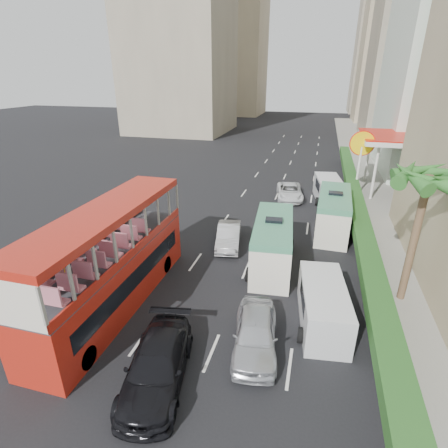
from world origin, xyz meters
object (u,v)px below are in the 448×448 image
(car_black, at_px, (159,380))
(car_silver_lane_a, at_px, (229,245))
(minibus_far, at_px, (333,213))
(panel_van_far, at_px, (328,190))
(car_silver_lane_b, at_px, (255,347))
(palm_tree, at_px, (414,241))
(shell_station, at_px, (394,164))
(van_asset, at_px, (289,198))
(minibus_near, at_px, (273,244))
(panel_van_near, at_px, (323,306))
(double_decker_bus, at_px, (111,259))

(car_black, bearing_deg, car_silver_lane_a, 80.54)
(car_black, xyz_separation_m, minibus_far, (6.39, 15.85, 1.42))
(car_silver_lane_a, bearing_deg, panel_van_far, 49.57)
(car_silver_lane_b, bearing_deg, car_silver_lane_a, 102.87)
(minibus_far, bearing_deg, car_black, -110.11)
(panel_van_far, height_order, palm_tree, palm_tree)
(palm_tree, height_order, shell_station, palm_tree)
(van_asset, relative_size, palm_tree, 0.75)
(palm_tree, distance_m, shell_station, 19.14)
(minibus_near, height_order, minibus_far, same)
(shell_station, bearing_deg, car_silver_lane_b, -109.80)
(palm_tree, bearing_deg, panel_van_near, -143.68)
(van_asset, height_order, palm_tree, palm_tree)
(car_black, relative_size, shell_station, 0.65)
(double_decker_bus, xyz_separation_m, shell_station, (16.00, 23.00, 0.22))
(double_decker_bus, height_order, car_silver_lane_b, double_decker_bus)
(panel_van_near, bearing_deg, palm_tree, 28.95)
(double_decker_bus, distance_m, panel_van_far, 21.60)
(shell_station, bearing_deg, minibus_far, -116.58)
(car_black, xyz_separation_m, panel_van_far, (6.13, 22.85, 1.00))
(double_decker_bus, relative_size, minibus_far, 1.71)
(car_silver_lane_b, xyz_separation_m, van_asset, (-0.46, 19.79, 0.00))
(minibus_far, relative_size, panel_van_far, 1.28)
(car_black, bearing_deg, van_asset, 72.17)
(minibus_far, height_order, shell_station, shell_station)
(car_silver_lane_a, relative_size, car_black, 0.82)
(car_silver_lane_a, xyz_separation_m, shell_station, (12.21, 15.22, 2.75))
(double_decker_bus, height_order, minibus_far, double_decker_bus)
(palm_tree, bearing_deg, shell_station, 83.40)
(car_silver_lane_a, relative_size, minibus_far, 0.66)
(double_decker_bus, height_order, car_black, double_decker_bus)
(minibus_near, height_order, panel_van_far, minibus_near)
(van_asset, xyz_separation_m, shell_station, (9.19, 4.43, 2.75))
(van_asset, bearing_deg, panel_van_far, -2.21)
(car_silver_lane_a, bearing_deg, car_silver_lane_b, -79.44)
(van_asset, distance_m, shell_station, 10.56)
(car_silver_lane_b, bearing_deg, panel_van_near, 33.64)
(double_decker_bus, bearing_deg, minibus_near, 40.40)
(car_silver_lane_a, bearing_deg, minibus_near, -41.05)
(car_silver_lane_b, distance_m, van_asset, 19.80)
(double_decker_bus, distance_m, car_silver_lane_a, 9.01)
(car_silver_lane_b, bearing_deg, van_asset, 83.07)
(panel_van_near, relative_size, shell_station, 0.59)
(double_decker_bus, bearing_deg, car_silver_lane_b, -9.59)
(minibus_far, xyz_separation_m, panel_van_far, (-0.26, 7.01, -0.42))
(car_silver_lane_b, relative_size, car_black, 0.86)
(car_silver_lane_b, relative_size, minibus_far, 0.70)
(car_black, distance_m, minibus_near, 10.31)
(car_black, relative_size, panel_van_far, 1.03)
(car_silver_lane_a, relative_size, minibus_near, 0.66)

